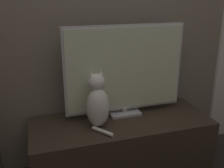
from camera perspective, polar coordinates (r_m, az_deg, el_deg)
The scene contains 4 objects.
wall_back at distance 2.18m, azimuth -0.52°, elevation 15.59°, with size 4.80×0.05×2.60m.
tv_stand at distance 2.22m, azimuth 2.01°, elevation -13.46°, with size 1.43×0.55×0.48m.
tv at distance 2.08m, azimuth 2.87°, elevation 2.93°, with size 0.98×0.15×0.74m.
cat at distance 1.95m, azimuth -3.18°, elevation -4.14°, with size 0.18×0.29×0.44m.
Camera 1 is at (-0.63, -0.86, 1.44)m, focal length 42.00 mm.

